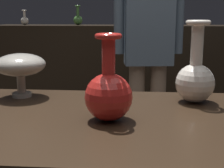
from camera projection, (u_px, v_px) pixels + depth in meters
back_display_shelf at (131, 77)px, 3.13m from camera, size 2.60×0.40×0.99m
vase_centerpiece at (109, 93)px, 0.88m from camera, size 0.13×0.13×0.24m
vase_tall_behind at (195, 77)px, 1.07m from camera, size 0.13×0.13×0.27m
vase_left_accent at (20, 66)px, 1.13m from camera, size 0.18×0.18×0.15m
shelf_vase_left at (78, 19)px, 3.10m from camera, size 0.09×0.09×0.18m
shelf_vase_far_left at (25, 20)px, 3.12m from camera, size 0.07×0.07×0.14m
shelf_vase_center at (132, 20)px, 2.95m from camera, size 0.09×0.09×0.16m
visitor_center_back at (148, 44)px, 2.19m from camera, size 0.47×0.22×1.52m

